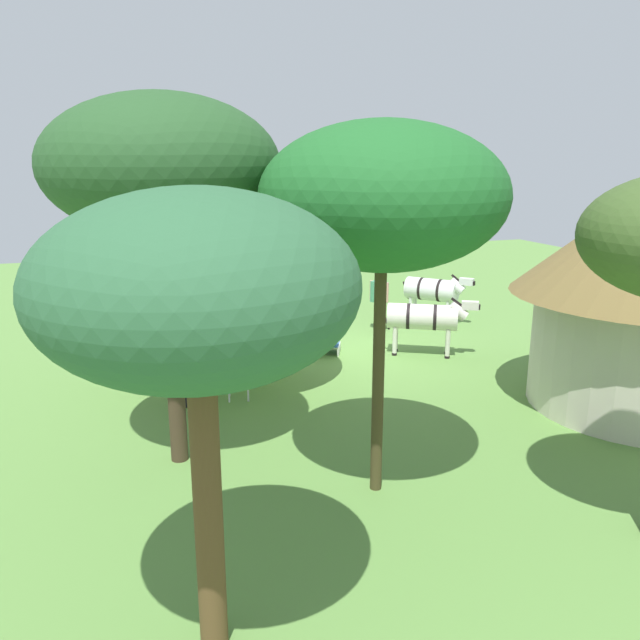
% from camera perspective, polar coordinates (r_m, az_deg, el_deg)
% --- Properties ---
extents(ground_plane, '(36.00, 36.00, 0.00)m').
position_cam_1_polar(ground_plane, '(15.91, 3.49, -2.80)').
color(ground_plane, '#5D8C40').
extents(shade_umbrella, '(4.32, 4.32, 3.42)m').
position_cam_1_polar(shade_umbrella, '(13.25, -7.83, 6.13)').
color(shade_umbrella, '#4F4C28').
rests_on(shade_umbrella, ground_plane).
extents(patio_dining_table, '(1.44, 0.95, 0.74)m').
position_cam_1_polar(patio_dining_table, '(13.73, -7.52, -2.89)').
color(patio_dining_table, silver).
rests_on(patio_dining_table, ground_plane).
extents(patio_chair_near_hut, '(0.52, 0.50, 0.90)m').
position_cam_1_polar(patio_chair_near_hut, '(12.62, -7.52, -5.08)').
color(patio_chair_near_hut, silver).
rests_on(patio_chair_near_hut, ground_plane).
extents(patio_chair_west_end, '(0.56, 0.57, 0.90)m').
position_cam_1_polar(patio_chair_west_end, '(14.44, -3.50, -2.45)').
color(patio_chair_west_end, silver).
rests_on(patio_chair_west_end, ground_plane).
extents(patio_chair_near_lawn, '(0.60, 0.60, 0.90)m').
position_cam_1_polar(patio_chair_near_lawn, '(14.31, -11.92, -2.91)').
color(patio_chair_near_lawn, silver).
rests_on(patio_chair_near_lawn, ground_plane).
extents(guest_beside_umbrella, '(0.28, 0.58, 1.64)m').
position_cam_1_polar(guest_beside_umbrella, '(14.66, -13.36, -0.68)').
color(guest_beside_umbrella, black).
rests_on(guest_beside_umbrella, ground_plane).
extents(guest_behind_table, '(0.60, 0.32, 1.72)m').
position_cam_1_polar(guest_behind_table, '(12.28, -12.74, -3.35)').
color(guest_behind_table, black).
rests_on(guest_behind_table, ground_plane).
extents(standing_watcher, '(0.43, 0.51, 1.68)m').
position_cam_1_polar(standing_watcher, '(17.50, 5.42, 2.17)').
color(standing_watcher, black).
rests_on(standing_watcher, ground_plane).
extents(striped_lounge_chair, '(0.82, 0.95, 0.63)m').
position_cam_1_polar(striped_lounge_chair, '(15.55, 0.77, -2.20)').
color(striped_lounge_chair, '#3769AB').
rests_on(striped_lounge_chair, ground_plane).
extents(zebra_nearest_camera, '(2.12, 1.42, 1.49)m').
position_cam_1_polar(zebra_nearest_camera, '(15.50, 9.57, 0.22)').
color(zebra_nearest_camera, silver).
rests_on(zebra_nearest_camera, ground_plane).
extents(zebra_by_umbrella, '(1.25, 2.25, 1.55)m').
position_cam_1_polar(zebra_by_umbrella, '(16.12, -6.44, 1.12)').
color(zebra_by_umbrella, silver).
rests_on(zebra_by_umbrella, ground_plane).
extents(zebra_toward_hut, '(1.64, 1.78, 1.50)m').
position_cam_1_polar(zebra_toward_hut, '(18.76, 10.35, 2.69)').
color(zebra_toward_hut, silver).
rests_on(zebra_toward_hut, ground_plane).
extents(acacia_tree_far_lawn, '(3.29, 3.29, 5.24)m').
position_cam_1_polar(acacia_tree_far_lawn, '(8.36, 5.77, 11.15)').
color(acacia_tree_far_lawn, '#41381E').
rests_on(acacia_tree_far_lawn, ground_plane).
extents(acacia_tree_behind_hut, '(2.86, 2.86, 4.52)m').
position_cam_1_polar(acacia_tree_behind_hut, '(5.48, -11.21, 2.68)').
color(acacia_tree_behind_hut, brown).
rests_on(acacia_tree_behind_hut, ground_plane).
extents(acacia_tree_right_background, '(3.43, 3.43, 5.67)m').
position_cam_1_polar(acacia_tree_right_background, '(9.50, -14.27, 13.35)').
color(acacia_tree_right_background, '#403121').
rests_on(acacia_tree_right_background, ground_plane).
extents(brick_patio_kerb, '(0.78, 2.82, 0.08)m').
position_cam_1_polar(brick_patio_kerb, '(17.96, -7.50, -0.75)').
color(brick_patio_kerb, '#A05A3D').
rests_on(brick_patio_kerb, ground_plane).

